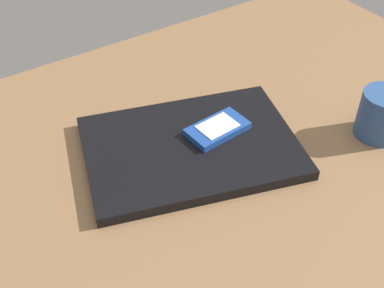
% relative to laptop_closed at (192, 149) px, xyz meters
% --- Properties ---
extents(desk_surface, '(1.20, 0.80, 0.03)m').
position_rel_laptop_closed_xyz_m(desk_surface, '(0.06, 0.00, -0.02)').
color(desk_surface, olive).
rests_on(desk_surface, ground).
extents(laptop_closed, '(0.41, 0.34, 0.02)m').
position_rel_laptop_closed_xyz_m(laptop_closed, '(0.00, 0.00, 0.00)').
color(laptop_closed, black).
rests_on(laptop_closed, desk_surface).
extents(cell_phone_on_laptop, '(0.11, 0.07, 0.01)m').
position_rel_laptop_closed_xyz_m(cell_phone_on_laptop, '(0.06, -0.00, 0.02)').
color(cell_phone_on_laptop, '#1E479E').
rests_on(cell_phone_on_laptop, laptop_closed).
extents(coffee_mug, '(0.11, 0.08, 0.09)m').
position_rel_laptop_closed_xyz_m(coffee_mug, '(0.30, -0.14, 0.03)').
color(coffee_mug, '#2D518C').
rests_on(coffee_mug, desk_surface).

